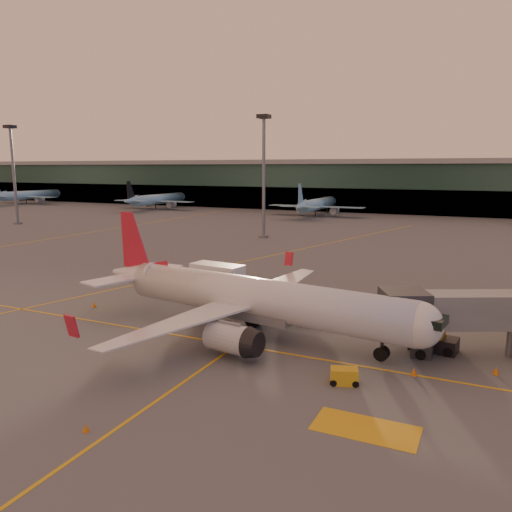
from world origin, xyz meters
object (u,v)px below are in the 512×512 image
at_px(catering_truck, 218,282).
at_px(gpu_cart, 344,376).
at_px(pushback_tug, 434,341).
at_px(main_airplane, 248,298).

distance_m(catering_truck, gpu_cart, 22.90).
distance_m(catering_truck, pushback_tug, 23.42).
bearing_deg(pushback_tug, catering_truck, 175.76).
bearing_deg(catering_truck, pushback_tug, -4.76).
bearing_deg(gpu_cart, catering_truck, 123.18).
relative_size(catering_truck, gpu_cart, 2.77).
distance_m(main_airplane, catering_truck, 10.58).
height_order(main_airplane, gpu_cart, main_airplane).
xyz_separation_m(main_airplane, catering_truck, (-7.38, 7.54, -0.79)).
relative_size(main_airplane, gpu_cart, 15.63).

